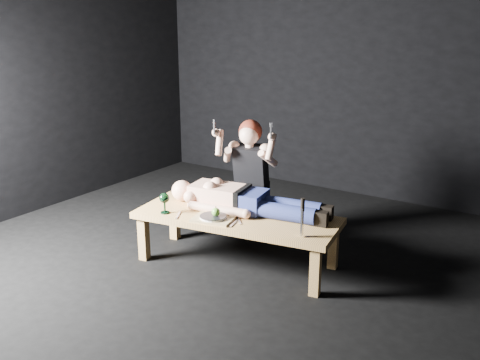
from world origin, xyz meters
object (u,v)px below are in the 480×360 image
at_px(table, 237,240).
at_px(kneeling_woman, 253,177).
at_px(serving_tray, 213,219).
at_px(lying_man, 248,198).
at_px(carving_knife, 302,218).
at_px(goblet, 165,203).

xyz_separation_m(table, kneeling_woman, (-0.21, 0.59, 0.38)).
distance_m(table, serving_tray, 0.33).
xyz_separation_m(lying_man, kneeling_woman, (-0.23, 0.45, 0.03)).
bearing_deg(kneeling_woman, serving_tray, -95.35).
distance_m(lying_man, serving_tray, 0.38).
height_order(kneeling_woman, serving_tray, kneeling_woman).
distance_m(serving_tray, carving_knife, 0.79).
height_order(lying_man, carving_knife, carving_knife).
xyz_separation_m(serving_tray, carving_knife, (0.78, 0.09, 0.15)).
relative_size(table, goblet, 9.60).
height_order(serving_tray, goblet, goblet).
height_order(lying_man, goblet, lying_man).
distance_m(goblet, carving_knife, 1.24).
xyz_separation_m(table, lying_man, (0.03, 0.14, 0.35)).
distance_m(lying_man, kneeling_woman, 0.51).
height_order(table, goblet, goblet).
bearing_deg(carving_knife, goblet, 179.52).
relative_size(lying_man, carving_knife, 5.17).
bearing_deg(lying_man, carving_knife, -30.55).
height_order(table, kneeling_woman, kneeling_woman).
relative_size(table, lying_man, 1.08).
xyz_separation_m(lying_man, goblet, (-0.57, -0.44, -0.03)).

